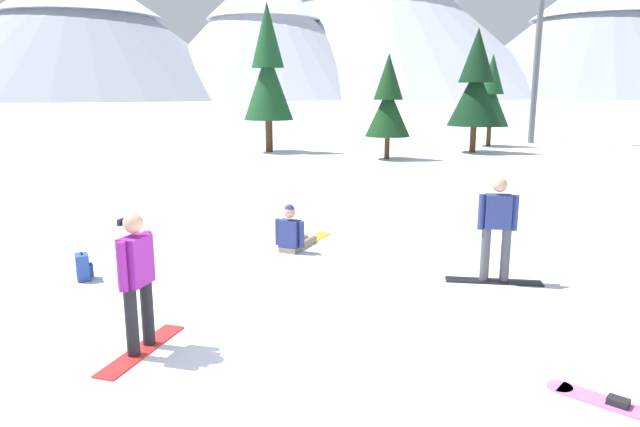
{
  "coord_description": "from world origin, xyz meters",
  "views": [
    {
      "loc": [
        0.14,
        -5.61,
        3.1
      ],
      "look_at": [
        0.51,
        4.15,
        1.0
      ],
      "focal_mm": 32.18,
      "sensor_mm": 36.0,
      "label": 1
    }
  ],
  "objects_px": {
    "snowboarder_midground": "(497,228)",
    "snowboarder_foreground": "(137,280)",
    "backpack_blue": "(83,267)",
    "snowboarder_background": "(294,234)",
    "pine_tree_leaning": "(491,96)",
    "pine_tree_young": "(268,71)",
    "pine_tree_broad": "(388,102)",
    "ski_lift_tower": "(540,25)",
    "pine_tree_twin": "(476,85)"
  },
  "relations": [
    {
      "from": "pine_tree_broad",
      "to": "ski_lift_tower",
      "type": "relative_size",
      "value": 0.39
    },
    {
      "from": "pine_tree_leaning",
      "to": "backpack_blue",
      "type": "bearing_deg",
      "value": -122.07
    },
    {
      "from": "snowboarder_foreground",
      "to": "snowboarder_background",
      "type": "distance_m",
      "value": 4.86
    },
    {
      "from": "snowboarder_foreground",
      "to": "pine_tree_twin",
      "type": "distance_m",
      "value": 25.03
    },
    {
      "from": "snowboarder_midground",
      "to": "pine_tree_young",
      "type": "bearing_deg",
      "value": 102.77
    },
    {
      "from": "snowboarder_background",
      "to": "backpack_blue",
      "type": "bearing_deg",
      "value": -154.07
    },
    {
      "from": "snowboarder_foreground",
      "to": "snowboarder_background",
      "type": "height_order",
      "value": "snowboarder_foreground"
    },
    {
      "from": "snowboarder_foreground",
      "to": "backpack_blue",
      "type": "distance_m",
      "value": 3.3
    },
    {
      "from": "backpack_blue",
      "to": "pine_tree_broad",
      "type": "distance_m",
      "value": 18.78
    },
    {
      "from": "pine_tree_broad",
      "to": "pine_tree_leaning",
      "type": "bearing_deg",
      "value": 41.94
    },
    {
      "from": "snowboarder_background",
      "to": "pine_tree_broad",
      "type": "bearing_deg",
      "value": 74.67
    },
    {
      "from": "pine_tree_twin",
      "to": "pine_tree_leaning",
      "type": "height_order",
      "value": "pine_tree_twin"
    },
    {
      "from": "pine_tree_young",
      "to": "pine_tree_leaning",
      "type": "height_order",
      "value": "pine_tree_young"
    },
    {
      "from": "snowboarder_foreground",
      "to": "pine_tree_leaning",
      "type": "relative_size",
      "value": 0.34
    },
    {
      "from": "snowboarder_foreground",
      "to": "pine_tree_twin",
      "type": "height_order",
      "value": "pine_tree_twin"
    },
    {
      "from": "pine_tree_twin",
      "to": "ski_lift_tower",
      "type": "xyz_separation_m",
      "value": [
        5.19,
        5.35,
        3.45
      ]
    },
    {
      "from": "snowboarder_midground",
      "to": "pine_tree_twin",
      "type": "bearing_deg",
      "value": 74.19
    },
    {
      "from": "snowboarder_midground",
      "to": "snowboarder_background",
      "type": "xyz_separation_m",
      "value": [
        -3.31,
        2.09,
        -0.6
      ]
    },
    {
      "from": "snowboarder_midground",
      "to": "pine_tree_broad",
      "type": "xyz_separation_m",
      "value": [
        0.87,
        17.35,
        1.66
      ]
    },
    {
      "from": "snowboarder_midground",
      "to": "pine_tree_broad",
      "type": "bearing_deg",
      "value": 87.12
    },
    {
      "from": "snowboarder_background",
      "to": "pine_tree_twin",
      "type": "distance_m",
      "value": 20.33
    },
    {
      "from": "pine_tree_twin",
      "to": "ski_lift_tower",
      "type": "height_order",
      "value": "ski_lift_tower"
    },
    {
      "from": "pine_tree_broad",
      "to": "pine_tree_young",
      "type": "bearing_deg",
      "value": 148.58
    },
    {
      "from": "snowboarder_foreground",
      "to": "pine_tree_young",
      "type": "bearing_deg",
      "value": 88.94
    },
    {
      "from": "snowboarder_background",
      "to": "backpack_blue",
      "type": "height_order",
      "value": "snowboarder_background"
    },
    {
      "from": "pine_tree_leaning",
      "to": "ski_lift_tower",
      "type": "height_order",
      "value": "ski_lift_tower"
    },
    {
      "from": "pine_tree_leaning",
      "to": "pine_tree_young",
      "type": "bearing_deg",
      "value": -167.9
    },
    {
      "from": "snowboarder_foreground",
      "to": "snowboarder_background",
      "type": "bearing_deg",
      "value": 67.78
    },
    {
      "from": "pine_tree_leaning",
      "to": "snowboarder_foreground",
      "type": "bearing_deg",
      "value": -116.3
    },
    {
      "from": "snowboarder_midground",
      "to": "pine_tree_leaning",
      "type": "relative_size",
      "value": 0.34
    },
    {
      "from": "ski_lift_tower",
      "to": "pine_tree_leaning",
      "type": "bearing_deg",
      "value": -148.27
    },
    {
      "from": "snowboarder_midground",
      "to": "pine_tree_broad",
      "type": "height_order",
      "value": "pine_tree_broad"
    },
    {
      "from": "pine_tree_broad",
      "to": "pine_tree_leaning",
      "type": "height_order",
      "value": "pine_tree_leaning"
    },
    {
      "from": "snowboarder_foreground",
      "to": "pine_tree_twin",
      "type": "relative_size",
      "value": 0.28
    },
    {
      "from": "snowboarder_midground",
      "to": "backpack_blue",
      "type": "xyz_separation_m",
      "value": [
        -6.82,
        0.39,
        -0.71
      ]
    },
    {
      "from": "pine_tree_young",
      "to": "ski_lift_tower",
      "type": "relative_size",
      "value": 0.61
    },
    {
      "from": "backpack_blue",
      "to": "pine_tree_young",
      "type": "xyz_separation_m",
      "value": [
        2.11,
        20.37,
        3.82
      ]
    },
    {
      "from": "backpack_blue",
      "to": "pine_tree_leaning",
      "type": "relative_size",
      "value": 0.09
    },
    {
      "from": "snowboarder_foreground",
      "to": "pine_tree_leaning",
      "type": "height_order",
      "value": "pine_tree_leaning"
    },
    {
      "from": "backpack_blue",
      "to": "pine_tree_young",
      "type": "height_order",
      "value": "pine_tree_young"
    },
    {
      "from": "snowboarder_midground",
      "to": "backpack_blue",
      "type": "relative_size",
      "value": 3.71
    },
    {
      "from": "pine_tree_young",
      "to": "pine_tree_leaning",
      "type": "relative_size",
      "value": 1.45
    },
    {
      "from": "backpack_blue",
      "to": "pine_tree_leaning",
      "type": "xyz_separation_m",
      "value": [
        14.42,
        23.01,
        2.56
      ]
    },
    {
      "from": "backpack_blue",
      "to": "snowboarder_background",
      "type": "bearing_deg",
      "value": 25.93
    },
    {
      "from": "backpack_blue",
      "to": "pine_tree_twin",
      "type": "xyz_separation_m",
      "value": [
        12.5,
        19.69,
        3.14
      ]
    },
    {
      "from": "ski_lift_tower",
      "to": "snowboarder_midground",
      "type": "bearing_deg",
      "value": -113.16
    },
    {
      "from": "snowboarder_background",
      "to": "pine_tree_twin",
      "type": "xyz_separation_m",
      "value": [
        9.0,
        17.98,
        3.02
      ]
    },
    {
      "from": "snowboarder_background",
      "to": "ski_lift_tower",
      "type": "bearing_deg",
      "value": 58.7
    },
    {
      "from": "snowboarder_midground",
      "to": "snowboarder_foreground",
      "type": "bearing_deg",
      "value": -155.2
    },
    {
      "from": "snowboarder_background",
      "to": "pine_tree_young",
      "type": "relative_size",
      "value": 0.24
    }
  ]
}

